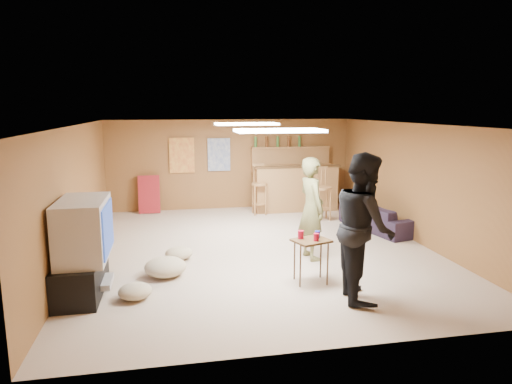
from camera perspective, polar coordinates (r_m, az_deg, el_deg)
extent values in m
plane|color=tan|center=(8.18, 0.27, -7.15)|extent=(7.00, 7.00, 0.00)
cube|color=silver|center=(7.81, 0.28, 8.43)|extent=(6.00, 7.00, 0.02)
cube|color=brown|center=(11.34, -3.15, 3.48)|extent=(6.00, 0.02, 2.20)
cube|color=brown|center=(4.63, 8.72, -6.98)|extent=(6.00, 0.02, 2.20)
cube|color=brown|center=(7.92, -21.55, -0.29)|extent=(0.02, 7.00, 2.20)
cube|color=brown|center=(8.99, 19.39, 1.05)|extent=(0.02, 7.00, 2.20)
cube|color=black|center=(6.66, -21.01, -9.81)|extent=(0.55, 1.30, 0.50)
cube|color=#B2B2B7|center=(6.65, -19.05, -10.61)|extent=(0.35, 0.50, 0.08)
cube|color=#B2B2B7|center=(6.46, -20.77, -4.38)|extent=(0.60, 1.10, 0.80)
cube|color=navy|center=(6.41, -18.03, -4.31)|extent=(0.02, 0.95, 0.65)
cube|color=olive|center=(11.19, 4.90, 0.51)|extent=(2.00, 0.60, 1.10)
cube|color=#3F2914|center=(10.87, 5.30, 3.14)|extent=(2.10, 0.12, 0.05)
cube|color=olive|center=(11.50, 4.36, 5.56)|extent=(2.00, 0.18, 0.05)
cube|color=olive|center=(11.55, 4.32, 4.09)|extent=(2.00, 0.14, 0.60)
cube|color=#BF3F26|center=(11.17, -9.26, 4.54)|extent=(0.60, 0.03, 0.85)
cube|color=#334C99|center=(11.24, -4.65, 4.68)|extent=(0.55, 0.03, 0.80)
cube|color=maroon|center=(11.15, -13.21, -0.29)|extent=(0.50, 0.26, 0.91)
cube|color=white|center=(6.34, 2.92, 7.67)|extent=(1.20, 0.60, 0.04)
cube|color=white|center=(8.99, -1.21, 8.51)|extent=(1.20, 0.60, 0.04)
imported|color=olive|center=(7.56, 6.95, -2.06)|extent=(0.50, 0.67, 1.70)
imported|color=black|center=(6.08, 13.32, -4.23)|extent=(0.88, 1.05, 1.93)
imported|color=black|center=(9.73, 15.10, -3.03)|extent=(1.11, 1.95, 0.53)
cube|color=#3F2914|center=(6.65, 6.87, -8.56)|extent=(0.59, 0.53, 0.64)
cylinder|color=#B00B2A|center=(6.57, 5.61, -5.33)|extent=(0.11, 0.11, 0.12)
cylinder|color=#B00B2A|center=(6.50, 7.54, -5.60)|extent=(0.10, 0.10, 0.11)
cylinder|color=#1723A1|center=(6.64, 7.69, -5.27)|extent=(0.08, 0.08, 0.10)
ellipsoid|color=tan|center=(7.03, -11.26, -9.16)|extent=(0.69, 0.69, 0.28)
ellipsoid|color=tan|center=(7.75, -9.61, -7.53)|extent=(0.59, 0.59, 0.20)
ellipsoid|color=tan|center=(6.35, -14.88, -11.90)|extent=(0.58, 0.58, 0.20)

